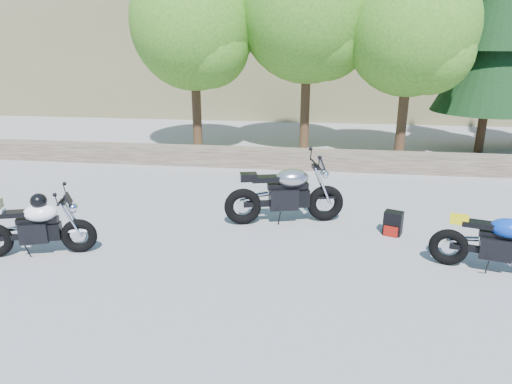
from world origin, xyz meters
The scene contains 10 objects.
ground centered at (0.00, 0.00, 0.00)m, with size 90.00×90.00×0.00m, color gray.
stone_wall centered at (0.00, 5.50, 0.25)m, with size 22.00×0.55×0.50m, color #473A2F.
tree_decid_left centered at (-2.39, 7.14, 3.63)m, with size 3.67×3.67×5.62m.
tree_decid_mid centered at (0.91, 7.54, 4.04)m, with size 4.08×4.08×6.24m.
tree_decid_right centered at (3.71, 6.94, 3.50)m, with size 3.54×3.54×5.41m.
conifer_near centered at (6.20, 8.20, 3.68)m, with size 3.17×3.17×7.06m.
silver_bike centered at (0.68, 1.53, 0.55)m, with size 2.24×0.86×1.14m.
white_bike centered at (-3.13, -0.40, 0.50)m, with size 1.81×0.74×1.02m.
blue_bike centered at (3.91, -0.03, 0.46)m, with size 1.85×0.72×0.94m.
backpack centered at (2.61, 1.21, 0.20)m, with size 0.37×0.35×0.42m.
Camera 1 is at (1.24, -6.52, 3.24)m, focal length 32.00 mm.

